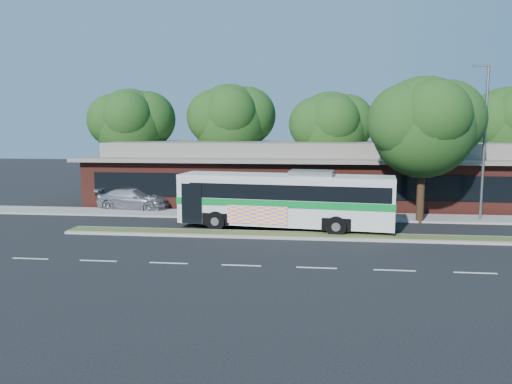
# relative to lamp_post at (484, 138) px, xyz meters

# --- Properties ---
(ground) EXTENTS (120.00, 120.00, 0.00)m
(ground) POSITION_rel_lamp_post_xyz_m (-9.56, -6.00, -4.90)
(ground) COLOR black
(ground) RESTS_ON ground
(median_strip) EXTENTS (26.00, 1.10, 0.15)m
(median_strip) POSITION_rel_lamp_post_xyz_m (-9.56, -5.40, -4.83)
(median_strip) COLOR #4D5524
(median_strip) RESTS_ON ground
(sidewalk) EXTENTS (44.00, 2.60, 0.12)m
(sidewalk) POSITION_rel_lamp_post_xyz_m (-9.56, 0.40, -4.84)
(sidewalk) COLOR gray
(sidewalk) RESTS_ON ground
(parking_lot) EXTENTS (14.00, 12.00, 0.01)m
(parking_lot) POSITION_rel_lamp_post_xyz_m (-27.56, 4.00, -4.90)
(parking_lot) COLOR black
(parking_lot) RESTS_ON ground
(plaza_building) EXTENTS (33.20, 11.20, 4.45)m
(plaza_building) POSITION_rel_lamp_post_xyz_m (-9.56, 6.99, -2.77)
(plaza_building) COLOR #55221A
(plaza_building) RESTS_ON ground
(lamp_post) EXTENTS (0.93, 0.18, 9.07)m
(lamp_post) POSITION_rel_lamp_post_xyz_m (0.00, 0.00, 0.00)
(lamp_post) COLOR slate
(lamp_post) RESTS_ON ground
(tree_bg_a) EXTENTS (6.47, 5.80, 8.63)m
(tree_bg_a) POSITION_rel_lamp_post_xyz_m (-24.15, 9.14, 0.97)
(tree_bg_a) COLOR black
(tree_bg_a) RESTS_ON ground
(tree_bg_b) EXTENTS (6.69, 6.00, 9.00)m
(tree_bg_b) POSITION_rel_lamp_post_xyz_m (-16.13, 10.14, 1.24)
(tree_bg_b) COLOR black
(tree_bg_b) RESTS_ON ground
(tree_bg_c) EXTENTS (6.24, 5.60, 8.26)m
(tree_bg_c) POSITION_rel_lamp_post_xyz_m (-8.16, 9.13, 0.69)
(tree_bg_c) COLOR black
(tree_bg_c) RESTS_ON ground
(tree_bg_d) EXTENTS (6.91, 6.20, 9.37)m
(tree_bg_d) POSITION_rel_lamp_post_xyz_m (-1.12, 10.15, 1.52)
(tree_bg_d) COLOR black
(tree_bg_d) RESTS_ON ground
(tree_bg_e) EXTENTS (6.47, 5.80, 8.50)m
(tree_bg_e) POSITION_rel_lamp_post_xyz_m (4.85, 9.14, 0.84)
(tree_bg_e) COLOR black
(tree_bg_e) RESTS_ON ground
(transit_bus) EXTENTS (11.74, 3.86, 3.24)m
(transit_bus) POSITION_rel_lamp_post_xyz_m (-11.21, -3.61, -3.10)
(transit_bus) COLOR silver
(transit_bus) RESTS_ON ground
(sedan) EXTENTS (5.16, 2.61, 1.44)m
(sedan) POSITION_rel_lamp_post_xyz_m (-21.78, 1.80, -4.19)
(sedan) COLOR #ACADB4
(sedan) RESTS_ON ground
(sidewalk_tree) EXTENTS (6.45, 5.78, 8.40)m
(sidewalk_tree) POSITION_rel_lamp_post_xyz_m (-3.15, -0.56, 0.75)
(sidewalk_tree) COLOR black
(sidewalk_tree) RESTS_ON ground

